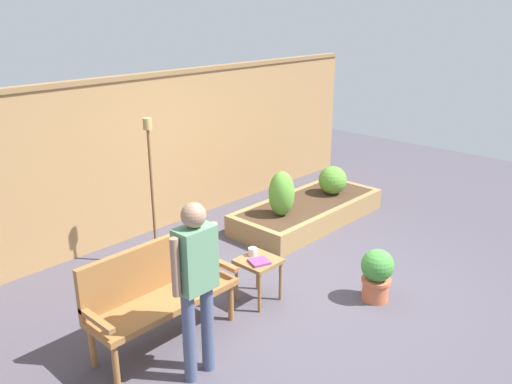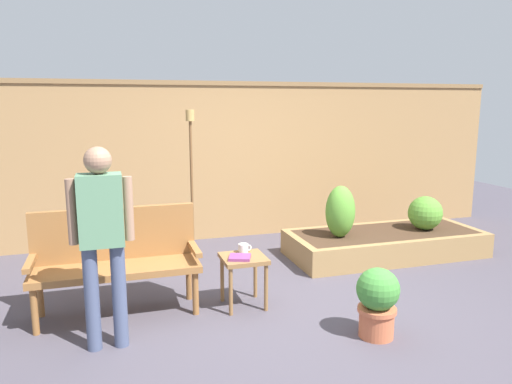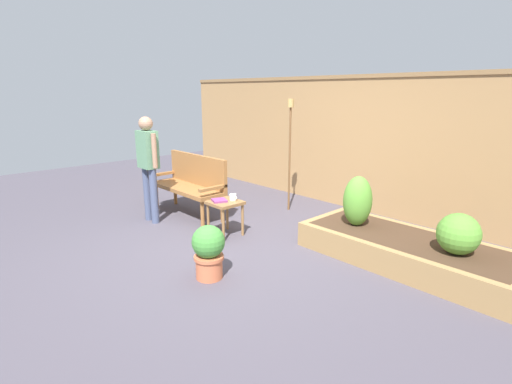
# 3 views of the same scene
# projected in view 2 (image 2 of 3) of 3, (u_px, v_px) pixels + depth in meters

# --- Properties ---
(ground_plane) EXTENTS (14.00, 14.00, 0.00)m
(ground_plane) POSITION_uv_depth(u_px,v_px,m) (292.00, 309.00, 4.45)
(ground_plane) COLOR #47424C
(fence_back) EXTENTS (8.40, 0.14, 2.16)m
(fence_back) POSITION_uv_depth(u_px,v_px,m) (225.00, 160.00, 6.70)
(fence_back) COLOR #A37A4C
(fence_back) RESTS_ON ground_plane
(garden_bench) EXTENTS (1.44, 0.48, 0.94)m
(garden_bench) POSITION_uv_depth(u_px,v_px,m) (116.00, 254.00, 4.32)
(garden_bench) COLOR #936033
(garden_bench) RESTS_ON ground_plane
(side_table) EXTENTS (0.40, 0.40, 0.48)m
(side_table) POSITION_uv_depth(u_px,v_px,m) (244.00, 265.00, 4.46)
(side_table) COLOR olive
(side_table) RESTS_ON ground_plane
(cup_on_table) EXTENTS (0.13, 0.09, 0.08)m
(cup_on_table) POSITION_uv_depth(u_px,v_px,m) (244.00, 248.00, 4.56)
(cup_on_table) COLOR silver
(cup_on_table) RESTS_ON side_table
(book_on_table) EXTENTS (0.24, 0.24, 0.03)m
(book_on_table) POSITION_uv_depth(u_px,v_px,m) (240.00, 257.00, 4.38)
(book_on_table) COLOR #7F3875
(book_on_table) RESTS_ON side_table
(potted_boxwood) EXTENTS (0.34, 0.34, 0.58)m
(potted_boxwood) POSITION_uv_depth(u_px,v_px,m) (377.00, 300.00, 3.88)
(potted_boxwood) COLOR #C66642
(potted_boxwood) RESTS_ON ground_plane
(raised_planter_bed) EXTENTS (2.40, 1.00, 0.30)m
(raised_planter_bed) POSITION_uv_depth(u_px,v_px,m) (385.00, 243.00, 6.02)
(raised_planter_bed) COLOR #997547
(raised_planter_bed) RESTS_ON ground_plane
(shrub_near_bench) EXTENTS (0.35, 0.35, 0.62)m
(shrub_near_bench) POSITION_uv_depth(u_px,v_px,m) (340.00, 212.00, 5.71)
(shrub_near_bench) COLOR brown
(shrub_near_bench) RESTS_ON raised_planter_bed
(shrub_far_corner) EXTENTS (0.42, 0.42, 0.42)m
(shrub_far_corner) POSITION_uv_depth(u_px,v_px,m) (425.00, 213.00, 6.07)
(shrub_far_corner) COLOR brown
(shrub_far_corner) RESTS_ON raised_planter_bed
(tiki_torch) EXTENTS (0.10, 0.10, 1.79)m
(tiki_torch) POSITION_uv_depth(u_px,v_px,m) (191.00, 159.00, 5.66)
(tiki_torch) COLOR brown
(tiki_torch) RESTS_ON ground_plane
(person_by_bench) EXTENTS (0.47, 0.20, 1.56)m
(person_by_bench) POSITION_uv_depth(u_px,v_px,m) (102.00, 231.00, 3.59)
(person_by_bench) COLOR #475170
(person_by_bench) RESTS_ON ground_plane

